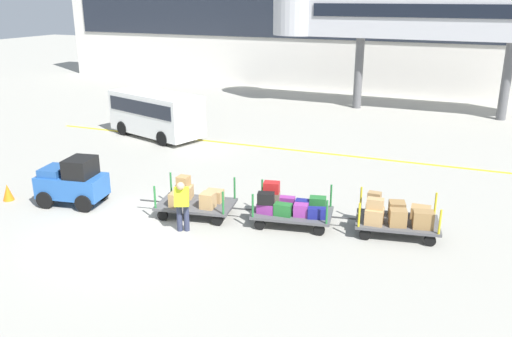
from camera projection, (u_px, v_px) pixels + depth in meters
ground_plane at (130, 233)px, 15.12m from camera, size 120.00×120.00×0.00m
apron_lead_line at (264, 147)px, 23.63m from camera, size 21.95×1.04×0.01m
terminal_building at (354, 25)px, 36.31m from camera, size 47.18×2.51×9.03m
jet_bridge at (403, 15)px, 29.24m from camera, size 16.58×3.00×6.78m
baggage_tug at (73, 182)px, 16.97m from camera, size 2.27×1.56×1.58m
baggage_cart_lead at (195, 199)px, 16.20m from camera, size 3.08×1.80×1.12m
baggage_cart_middle at (290, 207)px, 15.55m from camera, size 3.08×1.80×1.17m
baggage_cart_tail at (396, 216)px, 14.87m from camera, size 3.08×1.80×1.14m
baggage_handler at (182, 204)px, 14.92m from camera, size 0.54×0.55×1.56m
shuttle_van at (156, 111)px, 24.98m from camera, size 5.15×3.22×2.10m
safety_cone_near at (8, 192)px, 17.43m from camera, size 0.36×0.36×0.55m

